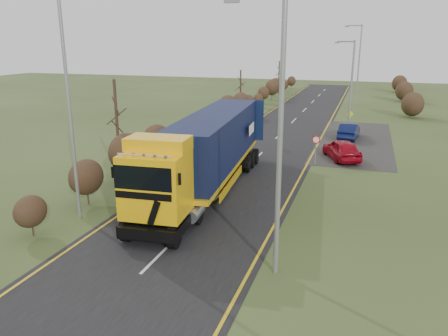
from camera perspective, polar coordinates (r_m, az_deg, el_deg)
The scene contains 14 objects.
ground at distance 20.95m, azimuth -3.61°, elevation -6.59°, with size 160.00×160.00×0.00m, color #32401B.
road at distance 29.95m, azimuth 3.46°, elevation 0.49°, with size 8.00×120.00×0.02m, color black.
layby at distance 38.77m, azimuth 16.68°, elevation 3.46°, with size 6.00×18.00×0.02m, color #282623.
lane_markings at distance 29.66m, azimuth 3.31°, elevation 0.37°, with size 7.52×116.00×0.01m.
hedgerow at distance 29.73m, azimuth -8.81°, elevation 3.40°, with size 2.24×102.04×6.05m.
lorry at distance 23.94m, azimuth -2.04°, elevation 2.54°, with size 3.67×15.72×4.33m.
car_red_hatchback at distance 32.11m, azimuth 15.11°, elevation 2.35°, with size 1.72×4.27×1.46m, color #9D0717.
car_blue_sedan at distance 39.29m, azimuth 16.01°, elevation 4.67°, with size 1.43×4.09×1.35m, color #0A1239.
streetlight_near at distance 14.65m, azimuth 6.90°, elevation 5.11°, with size 2.04×0.19×9.62m.
streetlight_mid at distance 40.34m, azimuth 16.17°, elevation 10.47°, with size 1.76×0.18×8.24m.
streetlight_far at distance 59.50m, azimuth 17.08°, elevation 13.15°, with size 2.16×0.20×10.20m.
left_pole at distance 20.85m, azimuth -19.49°, elevation 6.74°, with size 0.16×0.16×10.02m, color gray.
speed_sign at distance 30.14m, azimuth 11.91°, elevation 2.97°, with size 0.56×0.10×2.03m.
warning_board at distance 44.21m, azimuth 16.15°, elevation 6.32°, with size 0.64×0.11×1.68m.
Camera 1 is at (7.26, -17.91, 8.10)m, focal length 35.00 mm.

